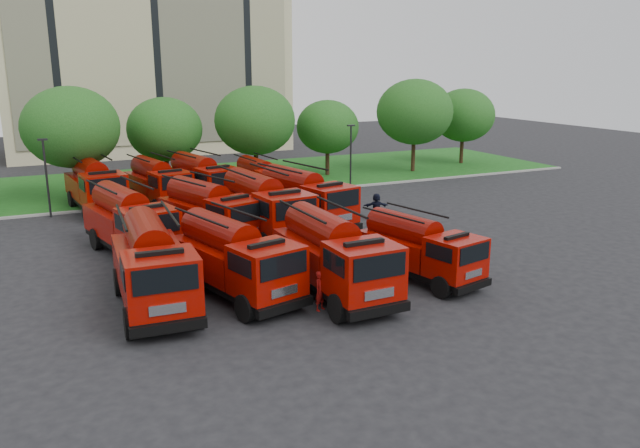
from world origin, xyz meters
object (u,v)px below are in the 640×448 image
Objects in this scene: fire_truck_2 at (334,256)px; firefighter_5 at (376,220)px; fire_truck_0 at (153,266)px; fire_truck_10 at (202,180)px; fire_truck_3 at (419,249)px; firefighter_1 at (392,311)px; fire_truck_6 at (263,207)px; fire_truck_11 at (261,180)px; firefighter_4 at (218,275)px; firefighter_0 at (321,310)px; fire_truck_1 at (234,259)px; firefighter_3 at (388,280)px; fire_truck_8 at (95,186)px; firefighter_2 at (381,274)px; fire_truck_4 at (130,222)px; fire_truck_5 at (210,212)px; fire_truck_9 at (158,183)px; fire_truck_7 at (304,199)px.

fire_truck_2 is 4.39× the size of firefighter_5.
fire_truck_10 is at bearing 72.91° from fire_truck_0.
fire_truck_3 is 4.51m from firefighter_1.
fire_truck_6 is 8.26m from firefighter_5.
firefighter_4 is at bearing -121.77° from fire_truck_11.
firefighter_0 is (-4.95, -20.72, -1.51)m from fire_truck_11.
firefighter_0 is at bearing -62.74° from fire_truck_1.
fire_truck_1 reaches higher than firefighter_3.
firefighter_3 is at bearing 89.86° from firefighter_1.
fire_truck_11 reaches higher than firefighter_4.
firefighter_3 is (10.70, -20.36, -1.75)m from fire_truck_8.
fire_truck_0 is 10.67m from firefighter_2.
fire_truck_0 is 8.02m from fire_truck_4.
firefighter_1 is (-3.13, -2.89, -1.47)m from fire_truck_3.
fire_truck_5 is 4.62× the size of firefighter_1.
fire_truck_2 is 22.31m from fire_truck_8.
firefighter_3 is (1.84, 3.35, 0.00)m from firefighter_1.
fire_truck_0 is at bearing -179.45° from firefighter_1.
fire_truck_9 is 1.10× the size of fire_truck_11.
fire_truck_11 is 4.02× the size of firefighter_1.
fire_truck_9 reaches higher than fire_truck_11.
fire_truck_10 is at bearing 162.57° from fire_truck_11.
fire_truck_7 reaches higher than fire_truck_4.
fire_truck_7 reaches higher than firefighter_0.
firefighter_0 is at bearing -104.26° from fire_truck_6.
fire_truck_4 is at bearing 126.50° from fire_truck_3.
firefighter_0 is 0.85× the size of firefighter_4.
fire_truck_10 reaches higher than firefighter_4.
firefighter_4 is (-6.96, 4.01, 0.00)m from firefighter_3.
firefighter_1 is (-2.39, -22.10, -1.51)m from fire_truck_11.
fire_truck_5 is 4.45× the size of firefighter_5.
fire_truck_3 is 11.35m from firefighter_5.
fire_truck_1 is 1.03× the size of fire_truck_9.
firefighter_4 is (0.07, 3.01, -1.68)m from fire_truck_1.
fire_truck_1 is 0.93× the size of fire_truck_6.
fire_truck_11 is (4.15, -0.93, -0.20)m from fire_truck_10.
fire_truck_3 is at bearing 88.73° from firefighter_5.
firefighter_0 is (-4.69, -12.48, -1.76)m from fire_truck_7.
fire_truck_8 is at bearing 108.62° from fire_truck_2.
firefighter_3 is 8.03m from firefighter_4.
fire_truck_5 is at bearing 161.58° from fire_truck_6.
firefighter_3 is at bearing -151.37° from firefighter_4.
fire_truck_2 is at bearing 18.23° from firefighter_0.
firefighter_2 is at bearing -76.40° from fire_truck_6.
fire_truck_10 reaches higher than fire_truck_11.
fire_truck_1 is at bearing 156.87° from fire_truck_3.
firefighter_2 is at bearing 3.63° from firefighter_0.
fire_truck_9 reaches higher than firefighter_5.
firefighter_5 is (8.31, 10.75, -1.75)m from fire_truck_2.
fire_truck_1 is 7.35m from firefighter_2.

